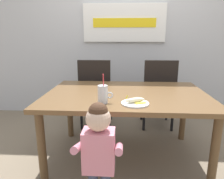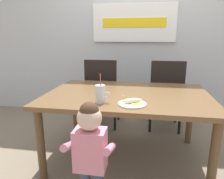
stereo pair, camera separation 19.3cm
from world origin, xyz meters
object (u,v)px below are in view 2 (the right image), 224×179
at_px(dining_table, 127,101).
at_px(milk_cup, 100,95).
at_px(snack_plate, 132,104).
at_px(dining_chair_left, 102,90).
at_px(toddler_standing, 90,145).
at_px(peeled_banana, 132,101).
at_px(dining_chair_right, 166,92).

height_order(dining_table, milk_cup, milk_cup).
distance_m(dining_table, snack_plate, 0.36).
xyz_separation_m(dining_chair_left, snack_plate, (0.48, -1.10, 0.18)).
xyz_separation_m(dining_table, dining_chair_left, (-0.41, 0.75, -0.09)).
bearing_deg(toddler_standing, snack_plate, 54.51).
bearing_deg(dining_chair_left, toddler_standing, 98.65).
relative_size(toddler_standing, snack_plate, 3.64).
bearing_deg(milk_cup, peeled_banana, -2.56).
xyz_separation_m(dining_table, peeled_banana, (0.07, -0.34, 0.11)).
bearing_deg(toddler_standing, dining_table, 74.94).
height_order(dining_chair_right, snack_plate, dining_chair_right).
bearing_deg(toddler_standing, dining_chair_right, 67.04).
height_order(dining_chair_left, snack_plate, dining_chair_left).
distance_m(milk_cup, snack_plate, 0.27).
bearing_deg(dining_table, toddler_standing, -105.06).
xyz_separation_m(dining_chair_right, snack_plate, (-0.37, -1.13, 0.18)).
bearing_deg(peeled_banana, dining_chair_right, 71.80).
distance_m(dining_chair_right, milk_cup, 1.30).
height_order(dining_table, peeled_banana, peeled_banana).
height_order(toddler_standing, peeled_banana, toddler_standing).
bearing_deg(milk_cup, toddler_standing, -88.83).
xyz_separation_m(dining_table, toddler_standing, (-0.19, -0.70, -0.11)).
bearing_deg(dining_table, dining_chair_left, 118.61).
bearing_deg(toddler_standing, dining_chair_left, 98.65).
relative_size(dining_chair_right, peeled_banana, 5.46).
bearing_deg(peeled_banana, milk_cup, 177.44).
bearing_deg(snack_plate, milk_cup, 176.88).
relative_size(dining_table, snack_plate, 6.82).
height_order(dining_chair_left, dining_chair_right, same).
height_order(dining_chair_left, milk_cup, milk_cup).
distance_m(dining_chair_left, snack_plate, 1.21).
relative_size(dining_table, dining_chair_left, 1.63).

